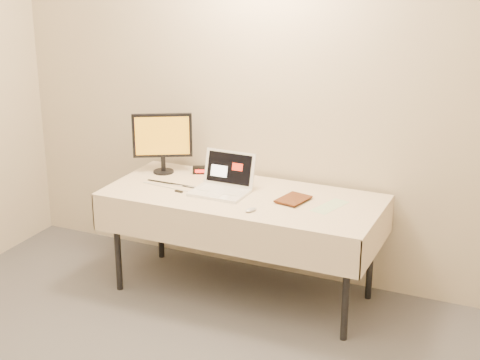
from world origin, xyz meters
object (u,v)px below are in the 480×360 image
at_px(monitor, 162,138).
at_px(book, 283,182).
at_px(laptop, 224,183).
at_px(table, 243,203).

distance_m(monitor, book, 1.01).
bearing_deg(monitor, laptop, -46.14).
relative_size(table, monitor, 4.23).
bearing_deg(monitor, table, -43.46).
xyz_separation_m(table, book, (0.27, 0.04, 0.17)).
relative_size(laptop, book, 1.67).
relative_size(laptop, monitor, 0.85).
bearing_deg(table, book, 8.98).
xyz_separation_m(table, monitor, (-0.72, 0.19, 0.32)).
bearing_deg(table, monitor, 164.92).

